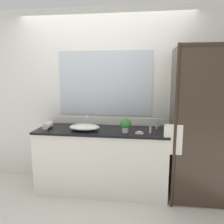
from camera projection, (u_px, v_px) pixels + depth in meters
ground_plane at (102, 190)px, 3.19m from camera, size 8.00×8.00×0.00m
wall_back_with_mirror at (105, 98)px, 3.30m from camera, size 4.40×0.06×2.60m
vanity_cabinet at (102, 160)px, 3.12m from camera, size 1.80×0.58×0.90m
shower_enclosure at (202, 127)px, 2.66m from camera, size 1.20×0.59×2.00m
sink_basin at (85, 127)px, 3.01m from camera, size 0.42×0.29×0.08m
faucet at (88, 123)px, 3.18m from camera, size 0.17×0.14×0.17m
potted_plant at (125, 124)px, 2.86m from camera, size 0.15×0.15×0.19m
soap_dish at (139, 133)px, 2.83m from camera, size 0.10×0.07×0.04m
amenity_bottle_conditioner at (150, 129)px, 2.84m from camera, size 0.03×0.03×0.10m
amenity_bottle_body_wash at (157, 126)px, 3.08m from camera, size 0.03×0.03×0.09m
rolled_towel_near_edge at (48, 125)px, 3.11m from camera, size 0.10×0.20×0.09m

